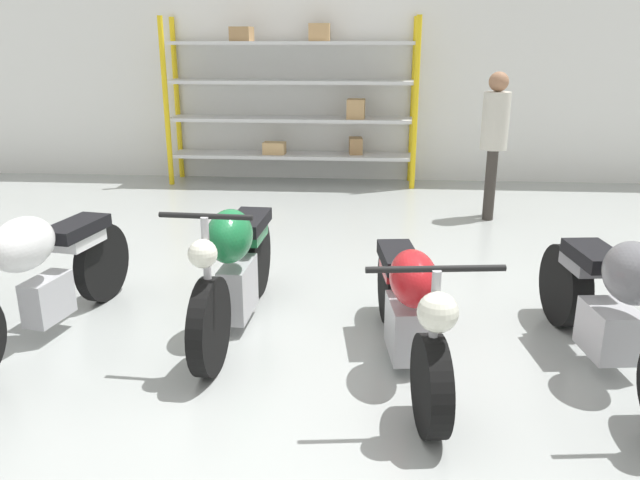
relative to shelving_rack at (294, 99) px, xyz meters
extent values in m
plane|color=#9EA3A0|center=(0.80, -5.51, -1.28)|extent=(30.00, 30.00, 0.00)
cube|color=white|center=(0.80, 0.37, 0.52)|extent=(30.00, 0.08, 3.60)
cylinder|color=yellow|center=(-1.89, -0.27, -0.05)|extent=(0.08, 0.08, 2.46)
cylinder|color=yellow|center=(1.80, -0.27, -0.05)|extent=(0.08, 0.08, 2.46)
cylinder|color=yellow|center=(-1.89, 0.28, -0.05)|extent=(0.08, 0.08, 2.46)
cylinder|color=yellow|center=(1.80, 0.28, -0.05)|extent=(0.08, 0.08, 2.46)
cube|color=silver|center=(-0.05, 0.00, -0.85)|extent=(3.68, 0.55, 0.05)
cube|color=silver|center=(-0.05, 0.00, -0.30)|extent=(3.68, 0.55, 0.05)
cube|color=silver|center=(-0.05, 0.00, 0.26)|extent=(3.68, 0.55, 0.05)
cube|color=silver|center=(-0.05, 0.00, 0.81)|extent=(3.68, 0.55, 0.05)
cube|color=tan|center=(0.38, 0.06, 0.96)|extent=(0.30, 0.23, 0.25)
cube|color=tan|center=(-0.31, -0.05, -0.73)|extent=(0.35, 0.24, 0.18)
cube|color=tan|center=(0.93, -0.07, -0.13)|extent=(0.27, 0.30, 0.29)
cube|color=#A87F51|center=(0.94, 0.08, -0.70)|extent=(0.22, 0.32, 0.24)
cube|color=#A87F51|center=(-0.75, -0.09, 0.93)|extent=(0.32, 0.34, 0.20)
cylinder|color=black|center=(-1.08, -4.72, -0.95)|extent=(0.21, 0.67, 0.66)
cube|color=#ADADB2|center=(-1.20, -5.43, -0.98)|extent=(0.25, 0.42, 0.33)
ellipsoid|color=silver|center=(-1.22, -5.60, -0.50)|extent=(0.41, 0.60, 0.38)
cube|color=black|center=(-1.12, -5.01, -0.56)|extent=(0.36, 0.63, 0.10)
cube|color=silver|center=(-1.12, -4.99, -0.65)|extent=(0.29, 0.44, 0.12)
cylinder|color=black|center=(0.13, -5.86, -0.95)|extent=(0.14, 0.66, 0.66)
cylinder|color=black|center=(0.20, -4.49, -0.95)|extent=(0.14, 0.66, 0.66)
cube|color=#ADADB2|center=(0.17, -5.13, -0.98)|extent=(0.22, 0.51, 0.41)
ellipsoid|color=#196B38|center=(0.16, -5.30, -0.50)|extent=(0.35, 0.50, 0.38)
cube|color=black|center=(0.19, -4.73, -0.56)|extent=(0.30, 0.61, 0.10)
cube|color=#196B38|center=(0.19, -4.73, -0.65)|extent=(0.25, 0.43, 0.12)
cylinder|color=#ADADB2|center=(0.13, -5.84, -0.58)|extent=(0.05, 0.05, 0.74)
sphere|color=silver|center=(0.13, -5.91, -0.43)|extent=(0.18, 0.18, 0.18)
cylinder|color=black|center=(0.13, -5.82, -0.21)|extent=(0.60, 0.06, 0.04)
cylinder|color=black|center=(1.52, -6.43, -0.98)|extent=(0.20, 0.59, 0.58)
cylinder|color=black|center=(1.34, -4.95, -0.98)|extent=(0.20, 0.59, 0.58)
cube|color=#ADADB2|center=(1.42, -5.64, -1.01)|extent=(0.28, 0.47, 0.37)
ellipsoid|color=#B2191E|center=(1.44, -5.81, -0.59)|extent=(0.36, 0.54, 0.35)
cube|color=black|center=(1.37, -5.26, -0.64)|extent=(0.31, 0.58, 0.10)
cube|color=#B2191E|center=(1.37, -5.21, -0.73)|extent=(0.26, 0.41, 0.12)
cylinder|color=#ADADB2|center=(1.52, -6.41, -0.65)|extent=(0.06, 0.06, 0.67)
sphere|color=silver|center=(1.52, -6.47, -0.52)|extent=(0.22, 0.22, 0.22)
cylinder|color=black|center=(1.51, -6.38, -0.31)|extent=(0.75, 0.13, 0.04)
cylinder|color=black|center=(2.67, -4.91, -0.96)|extent=(0.23, 0.65, 0.64)
cube|color=#ADADB2|center=(2.76, -5.63, -0.99)|extent=(0.33, 0.43, 0.33)
ellipsoid|color=slate|center=(2.78, -5.79, -0.52)|extent=(0.38, 0.48, 0.39)
cube|color=black|center=(2.72, -5.30, -0.58)|extent=(0.33, 0.54, 0.10)
cube|color=slate|center=(2.70, -5.18, -0.67)|extent=(0.27, 0.38, 0.12)
cylinder|color=#38332D|center=(2.66, -1.75, -0.85)|extent=(0.13, 0.13, 0.86)
cylinder|color=#38332D|center=(2.63, -1.92, -0.85)|extent=(0.13, 0.13, 0.86)
cylinder|color=beige|center=(2.64, -1.84, -0.08)|extent=(0.37, 0.37, 0.68)
sphere|color=#9E7051|center=(2.64, -1.84, 0.38)|extent=(0.23, 0.23, 0.23)
camera|label=1|loc=(1.15, -9.51, 0.83)|focal=35.00mm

